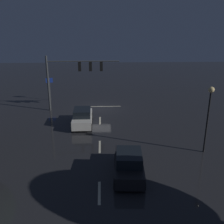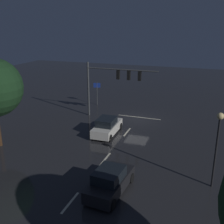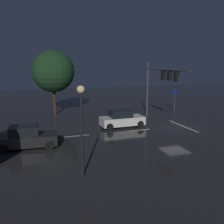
{
  "view_description": "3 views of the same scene",
  "coord_description": "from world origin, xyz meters",
  "px_view_note": "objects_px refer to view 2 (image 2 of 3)",
  "views": [
    {
      "loc": [
        -0.22,
        28.62,
        9.31
      ],
      "look_at": [
        -1.08,
        8.08,
        2.31
      ],
      "focal_mm": 40.74,
      "sensor_mm": 36.0,
      "label": 1
    },
    {
      "loc": [
        -7.21,
        28.54,
        10.46
      ],
      "look_at": [
        1.01,
        5.62,
        2.51
      ],
      "focal_mm": 44.27,
      "sensor_mm": 36.0,
      "label": 2
    },
    {
      "loc": [
        -21.53,
        14.01,
        6.45
      ],
      "look_at": [
        0.78,
        6.47,
        1.77
      ],
      "focal_mm": 41.17,
      "sensor_mm": 36.0,
      "label": 3
    }
  ],
  "objects_px": {
    "street_lamp_left_kerb": "(218,136)",
    "route_sign": "(97,89)",
    "traffic_signal_assembly": "(113,79)",
    "car_distant": "(110,181)",
    "car_approaching": "(107,127)"
  },
  "relations": [
    {
      "from": "traffic_signal_assembly",
      "to": "street_lamp_left_kerb",
      "type": "bearing_deg",
      "value": 134.97
    },
    {
      "from": "traffic_signal_assembly",
      "to": "car_distant",
      "type": "height_order",
      "value": "traffic_signal_assembly"
    },
    {
      "from": "car_approaching",
      "to": "traffic_signal_assembly",
      "type": "bearing_deg",
      "value": -77.3
    },
    {
      "from": "car_approaching",
      "to": "route_sign",
      "type": "relative_size",
      "value": 1.47
    },
    {
      "from": "car_approaching",
      "to": "route_sign",
      "type": "height_order",
      "value": "route_sign"
    },
    {
      "from": "car_approaching",
      "to": "car_distant",
      "type": "height_order",
      "value": "same"
    },
    {
      "from": "traffic_signal_assembly",
      "to": "route_sign",
      "type": "bearing_deg",
      "value": -48.7
    },
    {
      "from": "traffic_signal_assembly",
      "to": "car_distant",
      "type": "relative_size",
      "value": 1.81
    },
    {
      "from": "traffic_signal_assembly",
      "to": "street_lamp_left_kerb",
      "type": "distance_m",
      "value": 15.39
    },
    {
      "from": "car_approaching",
      "to": "car_distant",
      "type": "xyz_separation_m",
      "value": [
        -3.62,
        9.02,
        0.0
      ]
    },
    {
      "from": "car_distant",
      "to": "route_sign",
      "type": "relative_size",
      "value": 1.49
    },
    {
      "from": "traffic_signal_assembly",
      "to": "car_distant",
      "type": "distance_m",
      "value": 15.04
    },
    {
      "from": "route_sign",
      "to": "street_lamp_left_kerb",
      "type": "bearing_deg",
      "value": 133.98
    },
    {
      "from": "car_distant",
      "to": "street_lamp_left_kerb",
      "type": "height_order",
      "value": "street_lamp_left_kerb"
    },
    {
      "from": "street_lamp_left_kerb",
      "to": "route_sign",
      "type": "bearing_deg",
      "value": -46.02
    }
  ]
}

